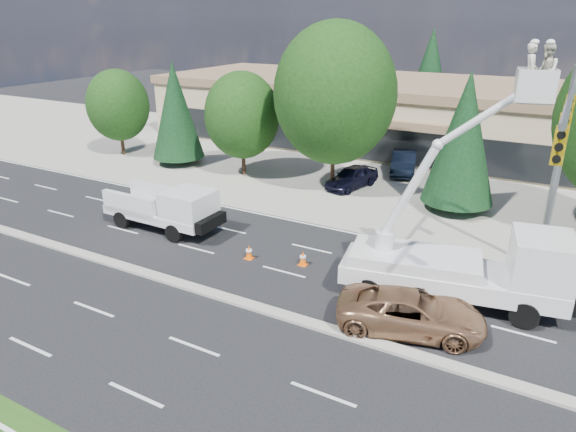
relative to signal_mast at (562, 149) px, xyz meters
The scene contains 22 objects.
ground 13.67m from the signal_mast, 144.92° to the right, with size 140.00×140.00×0.00m, color black.
concrete_apron 17.47m from the signal_mast, 127.74° to the left, with size 140.00×22.00×0.01m, color gray.
road_median 13.64m from the signal_mast, 144.92° to the right, with size 120.00×0.55×0.12m, color gray.
strip_mall 25.23m from the signal_mast, 113.62° to the left, with size 50.40×15.40×5.50m.
tree_front_a 33.07m from the signal_mast, 166.05° to the left, with size 4.96×4.96×6.88m.
tree_front_b 27.29m from the signal_mast, 163.00° to the left, with size 3.92×3.92×7.72m.
tree_front_c 21.62m from the signal_mast, 158.34° to the left, with size 5.27×5.27×7.32m.
tree_front_d 15.27m from the signal_mast, 148.59° to the left, with size 7.67×7.67×10.64m.
tree_front_e 9.57m from the signal_mast, 122.30° to the left, with size 4.11×4.11×8.11m.
tree_back_a 44.84m from the signal_mast, 128.72° to the left, with size 4.01×4.01×7.91m.
tree_back_b 37.68m from the signal_mast, 111.87° to the left, with size 4.90×4.90×9.65m.
tree_back_c 35.02m from the signal_mast, 90.05° to the left, with size 3.78×3.78×7.46m.
signal_mast is the anchor object (origin of this frame).
utility_pickup 18.74m from the signal_mast, behind, with size 6.33×2.57×2.42m.
bucket_truck 5.29m from the signal_mast, 131.76° to the right, with size 8.83×4.09×10.09m.
traffic_cone_a 21.52m from the signal_mast, behind, with size 0.40×0.40×0.70m.
traffic_cone_b 13.86m from the signal_mast, 164.13° to the right, with size 0.40×0.40×0.70m.
traffic_cone_c 11.52m from the signal_mast, 163.66° to the right, with size 0.40×0.40×0.70m.
traffic_cone_d 7.75m from the signal_mast, 139.43° to the right, with size 0.40×0.40×0.70m.
minivan 8.55m from the signal_mast, 124.04° to the right, with size 2.46×5.33×1.48m, color #9A6D4A.
parked_car_west 15.91m from the signal_mast, 143.33° to the left, with size 1.73×4.30×1.47m, color black.
parked_car_east 17.93m from the signal_mast, 125.80° to the left, with size 1.68×4.82×1.59m, color black.
Camera 1 is at (10.18, -14.73, 10.84)m, focal length 32.00 mm.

